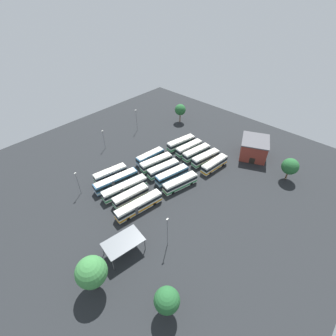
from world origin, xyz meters
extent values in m
plane|color=black|center=(0.00, 0.00, 0.00)|extent=(105.66, 105.66, 0.00)
cube|color=silver|center=(-15.73, -5.76, 1.75)|extent=(13.70, 4.61, 2.90)
cube|color=beige|center=(-15.73, -5.76, 3.27)|extent=(13.14, 4.32, 0.14)
cube|color=black|center=(-15.73, -5.76, 2.22)|extent=(13.77, 4.65, 0.93)
cube|color=orange|center=(-15.73, -5.76, 0.94)|extent=(13.77, 4.65, 0.58)
cube|color=black|center=(-9.06, -6.85, 2.32)|extent=(0.38, 2.01, 1.07)
cube|color=#47474C|center=(-17.19, -5.52, 1.75)|extent=(1.29, 2.64, 2.79)
cylinder|color=black|center=(-11.42, -5.31, 0.50)|extent=(1.04, 0.46, 1.00)
cylinder|color=black|center=(-11.79, -7.56, 0.50)|extent=(1.04, 0.46, 1.00)
cylinder|color=black|center=(-19.67, -3.97, 0.50)|extent=(1.04, 0.46, 1.00)
cylinder|color=black|center=(-20.03, -6.22, 0.50)|extent=(1.04, 0.46, 1.00)
cube|color=silver|center=(-14.88, -1.45, 1.75)|extent=(10.59, 4.12, 2.90)
cube|color=beige|center=(-14.88, -1.45, 3.27)|extent=(10.15, 3.86, 0.14)
cube|color=black|center=(-14.88, -1.45, 2.22)|extent=(10.65, 4.17, 0.93)
cube|color=#2D8C4C|center=(-14.88, -1.45, 0.94)|extent=(10.65, 4.17, 0.58)
cube|color=black|center=(-9.77, -2.29, 2.32)|extent=(0.39, 2.01, 1.07)
cylinder|color=black|center=(-11.53, -0.85, 0.50)|extent=(1.04, 0.46, 1.00)
cylinder|color=black|center=(-11.90, -3.09, 0.50)|extent=(1.04, 0.46, 1.00)
cylinder|color=black|center=(-17.85, 0.19, 0.50)|extent=(1.04, 0.46, 1.00)
cylinder|color=black|center=(-18.22, -2.05, 0.50)|extent=(1.04, 0.46, 1.00)
cube|color=silver|center=(-13.96, 2.22, 1.75)|extent=(13.70, 5.07, 2.90)
cube|color=beige|center=(-13.96, 2.22, 3.27)|extent=(13.14, 4.77, 0.14)
cube|color=black|center=(-13.96, 2.22, 2.22)|extent=(13.78, 5.12, 0.93)
cube|color=#2D8C4C|center=(-13.96, 2.22, 0.94)|extent=(13.78, 5.12, 0.58)
cube|color=black|center=(-7.34, 0.90, 2.32)|extent=(0.46, 2.00, 1.07)
cube|color=#47474C|center=(-15.41, 2.51, 1.75)|extent=(1.38, 2.65, 2.79)
cylinder|color=black|center=(-9.64, 2.52, 0.50)|extent=(1.04, 0.49, 1.00)
cylinder|color=black|center=(-10.09, 0.29, 0.50)|extent=(1.04, 0.49, 1.00)
cylinder|color=black|center=(-17.83, 4.16, 0.50)|extent=(1.04, 0.49, 1.00)
cylinder|color=black|center=(-18.28, 1.92, 0.50)|extent=(1.04, 0.49, 1.00)
cube|color=teal|center=(-13.71, 6.53, 1.75)|extent=(13.70, 5.03, 2.90)
cube|color=beige|center=(-13.71, 6.53, 3.27)|extent=(13.14, 4.73, 0.14)
cube|color=black|center=(-13.71, 6.53, 2.22)|extent=(13.78, 5.07, 0.93)
cube|color=silver|center=(-13.71, 6.53, 0.94)|extent=(13.78, 5.07, 0.58)
cube|color=black|center=(-7.08, 5.23, 2.32)|extent=(0.45, 2.00, 1.07)
cube|color=#47474C|center=(-15.16, 6.82, 1.75)|extent=(1.37, 2.65, 2.79)
cylinder|color=black|center=(-9.39, 6.85, 0.50)|extent=(1.04, 0.49, 1.00)
cylinder|color=black|center=(-9.83, 4.61, 0.50)|extent=(1.04, 0.49, 1.00)
cylinder|color=black|center=(-17.59, 8.46, 0.50)|extent=(1.04, 0.49, 1.00)
cylinder|color=black|center=(-18.03, 6.22, 0.50)|extent=(1.04, 0.49, 1.00)
cube|color=silver|center=(-12.83, 10.44, 1.75)|extent=(10.48, 4.41, 2.90)
cube|color=beige|center=(-12.83, 10.44, 3.27)|extent=(10.04, 4.13, 0.14)
cube|color=black|center=(-12.83, 10.44, 2.22)|extent=(10.54, 4.45, 0.93)
cube|color=#2D8C4C|center=(-12.83, 10.44, 0.94)|extent=(10.54, 4.45, 0.58)
cube|color=black|center=(-7.82, 9.45, 2.32)|extent=(0.45, 2.00, 1.07)
cylinder|color=black|center=(-9.51, 10.94, 0.50)|extent=(1.04, 0.49, 1.00)
cylinder|color=black|center=(-9.95, 8.71, 0.50)|extent=(1.04, 0.49, 1.00)
cylinder|color=black|center=(-15.71, 12.17, 0.50)|extent=(1.04, 0.49, 1.00)
cylinder|color=black|center=(-16.15, 9.93, 0.50)|extent=(1.04, 0.49, 1.00)
cube|color=silver|center=(-1.45, -8.05, 1.75)|extent=(11.22, 4.95, 2.90)
cube|color=beige|center=(-1.45, -8.05, 3.27)|extent=(10.75, 4.65, 0.14)
cube|color=black|center=(-1.45, -8.05, 2.22)|extent=(11.28, 4.99, 0.93)
cube|color=#2D8C4C|center=(-1.45, -8.05, 0.94)|extent=(11.28, 4.99, 0.58)
cube|color=black|center=(3.88, -9.32, 2.32)|extent=(0.53, 1.99, 1.07)
cylinder|color=black|center=(2.11, -7.72, 0.50)|extent=(1.04, 0.52, 1.00)
cylinder|color=black|center=(1.58, -9.94, 0.50)|extent=(1.04, 0.52, 1.00)
cylinder|color=black|center=(-4.49, -6.15, 0.50)|extent=(1.04, 0.52, 1.00)
cylinder|color=black|center=(-5.02, -8.37, 0.50)|extent=(1.04, 0.52, 1.00)
cube|color=teal|center=(-0.41, -3.87, 1.75)|extent=(11.13, 4.72, 2.90)
cube|color=beige|center=(-0.41, -3.87, 3.27)|extent=(10.67, 4.44, 0.14)
cube|color=black|center=(-0.41, -3.87, 2.22)|extent=(11.20, 4.77, 0.93)
cube|color=silver|center=(-0.41, -3.87, 0.94)|extent=(11.20, 4.77, 0.58)
cube|color=black|center=(4.91, -5.02, 2.32)|extent=(0.49, 2.00, 1.07)
cylinder|color=black|center=(3.12, -3.47, 0.50)|extent=(1.04, 0.51, 1.00)
cylinder|color=black|center=(2.64, -5.70, 0.50)|extent=(1.04, 0.51, 1.00)
cylinder|color=black|center=(-3.46, -2.04, 0.50)|extent=(1.04, 0.51, 1.00)
cylinder|color=black|center=(-3.94, -4.27, 0.50)|extent=(1.04, 0.51, 1.00)
cube|color=silver|center=(-0.09, 0.08, 1.75)|extent=(10.85, 4.67, 2.90)
cube|color=beige|center=(-0.09, 0.08, 3.27)|extent=(10.40, 4.39, 0.14)
cube|color=black|center=(-0.09, 0.08, 2.22)|extent=(10.91, 4.72, 0.93)
cube|color=#2D8C4C|center=(-0.09, 0.08, 0.94)|extent=(10.91, 4.72, 0.58)
cube|color=black|center=(5.08, -1.05, 2.32)|extent=(0.49, 2.00, 1.07)
cylinder|color=black|center=(3.35, 0.49, 0.50)|extent=(1.04, 0.51, 1.00)
cylinder|color=black|center=(2.87, -1.73, 0.50)|extent=(1.04, 0.51, 1.00)
cylinder|color=black|center=(-3.05, 1.89, 0.50)|extent=(1.04, 0.51, 1.00)
cylinder|color=black|center=(-3.53, -0.34, 0.50)|extent=(1.04, 0.51, 1.00)
cube|color=silver|center=(0.76, 4.11, 1.75)|extent=(11.33, 4.67, 2.90)
cube|color=beige|center=(0.76, 4.11, 3.27)|extent=(10.85, 4.39, 0.14)
cube|color=black|center=(0.76, 4.11, 2.22)|extent=(11.39, 4.72, 0.93)
cube|color=#2D8C4C|center=(0.76, 4.11, 0.94)|extent=(11.39, 4.72, 0.58)
cube|color=black|center=(6.19, 2.98, 2.32)|extent=(0.47, 2.00, 1.07)
cylinder|color=black|center=(4.35, 4.52, 0.50)|extent=(1.04, 0.50, 1.00)
cylinder|color=black|center=(3.89, 2.29, 0.50)|extent=(1.04, 0.50, 1.00)
cylinder|color=black|center=(-2.36, 5.92, 0.50)|extent=(1.04, 0.50, 1.00)
cylinder|color=black|center=(-2.82, 3.69, 0.50)|extent=(1.04, 0.50, 1.00)
cube|color=teal|center=(1.65, 7.76, 1.75)|extent=(10.29, 3.57, 2.90)
cube|color=beige|center=(1.65, 7.76, 3.27)|extent=(9.87, 3.33, 0.14)
cube|color=black|center=(1.65, 7.76, 2.22)|extent=(10.35, 3.62, 0.93)
cube|color=silver|center=(1.65, 7.76, 0.94)|extent=(10.35, 3.62, 0.58)
cube|color=black|center=(6.67, 7.20, 2.32)|extent=(0.28, 2.03, 1.07)
cylinder|color=black|center=(4.88, 8.55, 0.50)|extent=(1.03, 0.41, 1.00)
cylinder|color=black|center=(4.63, 6.28, 0.50)|extent=(1.03, 0.41, 1.00)
cylinder|color=black|center=(-1.33, 9.24, 0.50)|extent=(1.03, 0.41, 1.00)
cylinder|color=black|center=(-1.59, 6.97, 0.50)|extent=(1.03, 0.41, 1.00)
cube|color=silver|center=(12.82, -10.42, 1.75)|extent=(10.44, 3.50, 2.90)
cube|color=beige|center=(12.82, -10.42, 3.27)|extent=(10.01, 3.26, 0.14)
cube|color=black|center=(12.82, -10.42, 2.22)|extent=(10.50, 3.54, 0.93)
cube|color=orange|center=(12.82, -10.42, 0.94)|extent=(10.50, 3.54, 0.58)
cube|color=black|center=(17.93, -10.94, 2.32)|extent=(0.26, 2.03, 1.07)
cylinder|color=black|center=(16.10, -9.61, 0.50)|extent=(1.03, 0.40, 1.00)
cylinder|color=black|center=(15.87, -11.88, 0.50)|extent=(1.03, 0.40, 1.00)
cylinder|color=black|center=(9.78, -8.97, 0.50)|extent=(1.03, 0.40, 1.00)
cylinder|color=black|center=(9.55, -11.24, 0.50)|extent=(1.03, 0.40, 1.00)
cube|color=silver|center=(13.77, -6.27, 1.75)|extent=(10.66, 4.44, 2.90)
cube|color=beige|center=(13.77, -6.27, 3.27)|extent=(10.22, 4.16, 0.14)
cube|color=black|center=(13.77, -6.27, 2.22)|extent=(10.72, 4.48, 0.93)
cube|color=#2D8C4C|center=(13.77, -6.27, 0.94)|extent=(10.72, 4.48, 0.58)
cube|color=black|center=(18.87, -7.28, 2.32)|extent=(0.45, 2.00, 1.07)
cylinder|color=black|center=(17.15, -5.78, 0.50)|extent=(1.04, 0.49, 1.00)
cylinder|color=black|center=(16.70, -8.01, 0.50)|extent=(1.04, 0.49, 1.00)
cylinder|color=black|center=(10.83, -4.53, 0.50)|extent=(1.04, 0.49, 1.00)
cylinder|color=black|center=(10.39, -6.77, 0.50)|extent=(1.04, 0.49, 1.00)
cube|color=silver|center=(14.15, -2.16, 1.75)|extent=(10.82, 4.28, 2.90)
cube|color=beige|center=(14.15, -2.16, 3.27)|extent=(10.37, 4.01, 0.14)
cube|color=black|center=(14.15, -2.16, 2.22)|extent=(10.88, 4.33, 0.93)
cube|color=#2D8C4C|center=(14.15, -2.16, 0.94)|extent=(10.88, 4.33, 0.58)
cube|color=black|center=(19.36, -3.09, 2.32)|extent=(0.41, 2.01, 1.07)
cylinder|color=black|center=(17.57, -1.61, 0.50)|extent=(1.04, 0.47, 1.00)
cylinder|color=black|center=(17.17, -3.86, 0.50)|extent=(1.04, 0.47, 1.00)
cylinder|color=black|center=(11.13, -0.47, 0.50)|extent=(1.04, 0.47, 1.00)
cylinder|color=black|center=(10.73, -2.72, 0.50)|extent=(1.04, 0.47, 1.00)
cube|color=silver|center=(14.61, 1.46, 1.75)|extent=(10.69, 3.99, 2.90)
cube|color=beige|center=(14.61, 1.46, 3.27)|extent=(10.25, 3.73, 0.14)
cube|color=black|center=(14.61, 1.46, 2.22)|extent=(10.75, 4.03, 0.93)
cube|color=#2D8C4C|center=(14.61, 1.46, 0.94)|extent=(10.75, 4.03, 0.58)
cube|color=black|center=(19.78, 0.69, 2.32)|extent=(0.36, 2.02, 1.07)
cylinder|color=black|center=(17.98, 2.11, 0.50)|extent=(1.03, 0.44, 1.00)
cylinder|color=black|center=(17.64, -0.14, 0.50)|extent=(1.03, 0.44, 1.00)
cylinder|color=black|center=(11.58, 3.06, 0.50)|extent=(1.03, 0.44, 1.00)
cylinder|color=black|center=(11.24, 0.81, 0.50)|extent=(1.03, 0.44, 1.00)
cube|color=silver|center=(15.21, 5.70, 1.75)|extent=(11.28, 4.55, 2.90)
cube|color=beige|center=(15.21, 5.70, 3.27)|extent=(10.81, 4.27, 0.14)
cube|color=black|center=(15.21, 5.70, 2.22)|extent=(11.34, 4.60, 0.93)
cube|color=#2D8C4C|center=(15.21, 5.70, 0.94)|extent=(11.34, 4.60, 0.58)
cube|color=black|center=(20.62, 4.64, 2.32)|extent=(0.45, 2.00, 1.07)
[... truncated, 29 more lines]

